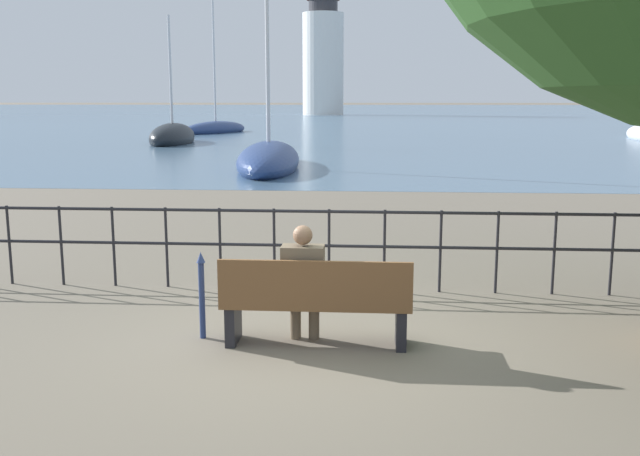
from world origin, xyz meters
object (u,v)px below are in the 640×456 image
harbor_lighthouse (323,58)px  sailboat_1 (269,159)px  seated_person_left (303,279)px  closed_umbrella (202,290)px  sailboat_3 (173,137)px  sailboat_2 (216,129)px  park_bench (316,304)px

harbor_lighthouse → sailboat_1: bearing=-87.3°
seated_person_left → sailboat_1: size_ratio=0.10×
closed_umbrella → sailboat_3: bearing=106.2°
closed_umbrella → sailboat_1: 18.26m
sailboat_2 → harbor_lighthouse: 61.98m
sailboat_1 → harbor_lighthouse: harbor_lighthouse is taller
sailboat_1 → park_bench: bearing=-84.9°
park_bench → sailboat_1: 18.58m
sailboat_1 → closed_umbrella: bearing=-88.5°
seated_person_left → sailboat_2: sailboat_2 is taller
sailboat_1 → sailboat_2: bearing=101.6°
seated_person_left → sailboat_3: (-10.40, 32.23, -0.32)m
sailboat_2 → harbor_lighthouse: bearing=107.1°
park_bench → closed_umbrella: closed_umbrella is taller
park_bench → seated_person_left: bearing=148.9°
sailboat_2 → sailboat_3: sailboat_2 is taller
sailboat_1 → sailboat_2: (-7.80, 26.78, -0.02)m
seated_person_left → harbor_lighthouse: harbor_lighthouse is taller
sailboat_2 → harbor_lighthouse: (3.63, 61.29, 8.48)m
sailboat_1 → harbor_lighthouse: bearing=88.1°
harbor_lighthouse → closed_umbrella: bearing=-86.7°
closed_umbrella → sailboat_2: bearing=102.2°
park_bench → seated_person_left: size_ratio=1.55×
sailboat_2 → closed_umbrella: bearing=-57.2°
park_bench → sailboat_3: bearing=108.1°
park_bench → sailboat_2: (-10.92, 45.10, -0.14)m
sailboat_3 → harbor_lighthouse: (3.24, 74.08, 8.44)m
seated_person_left → sailboat_2: 46.30m
park_bench → sailboat_2: sailboat_2 is taller
closed_umbrella → sailboat_2: 45.99m
closed_umbrella → sailboat_1: sailboat_1 is taller
seated_person_left → sailboat_2: size_ratio=0.11×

